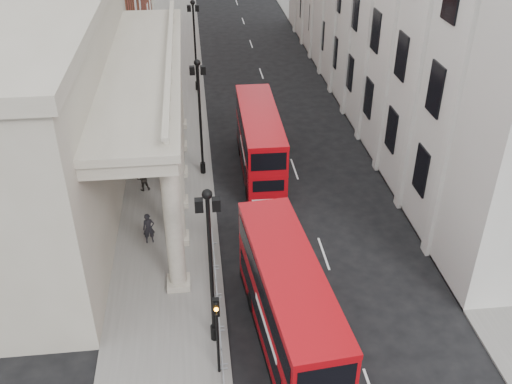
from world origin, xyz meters
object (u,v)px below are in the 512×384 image
at_px(lamp_post_south, 210,259).
at_px(bus_near, 288,304).
at_px(lamp_post_mid, 200,111).
at_px(bus_far, 260,141).
at_px(pedestrian_a, 149,228).
at_px(pedestrian_c, 161,160).
at_px(traffic_light, 217,323).
at_px(lamp_post_north, 195,40).
at_px(pedestrian_b, 143,179).

height_order(lamp_post_south, bus_near, lamp_post_south).
relative_size(lamp_post_mid, bus_far, 0.79).
distance_m(pedestrian_a, pedestrian_c, 8.47).
distance_m(traffic_light, bus_far, 18.51).
xyz_separation_m(lamp_post_south, lamp_post_mid, (0.00, 16.00, 0.00)).
bearing_deg(lamp_post_south, bus_near, -8.94).
bearing_deg(lamp_post_mid, bus_near, -78.37).
xyz_separation_m(traffic_light, pedestrian_a, (-3.50, 10.14, -2.04)).
relative_size(traffic_light, pedestrian_c, 2.40).
bearing_deg(lamp_post_north, lamp_post_mid, -90.00).
relative_size(lamp_post_north, bus_near, 0.76).
height_order(lamp_post_north, bus_near, lamp_post_north).
distance_m(lamp_post_mid, bus_near, 17.06).
bearing_deg(bus_near, pedestrian_a, 122.80).
xyz_separation_m(lamp_post_mid, traffic_light, (0.10, -18.02, -1.80)).
bearing_deg(lamp_post_mid, lamp_post_north, 90.00).
bearing_deg(bus_near, pedestrian_c, 105.04).
bearing_deg(lamp_post_north, pedestrian_b, -102.83).
bearing_deg(lamp_post_north, pedestrian_a, -98.09).
height_order(bus_far, pedestrian_a, bus_far).
bearing_deg(pedestrian_c, traffic_light, -86.61).
distance_m(lamp_post_mid, traffic_light, 18.11).
bearing_deg(lamp_post_mid, lamp_post_south, -90.00).
relative_size(traffic_light, bus_far, 0.41).
height_order(traffic_light, pedestrian_a, traffic_light).
relative_size(lamp_post_south, bus_near, 0.76).
height_order(lamp_post_mid, traffic_light, lamp_post_mid).
bearing_deg(lamp_post_north, pedestrian_c, -100.87).
relative_size(traffic_light, bus_near, 0.39).
height_order(lamp_post_south, bus_far, lamp_post_south).
bearing_deg(bus_far, pedestrian_c, 176.32).
distance_m(lamp_post_north, traffic_light, 34.07).
height_order(traffic_light, pedestrian_c, traffic_light).
bearing_deg(pedestrian_a, bus_far, 36.50).
relative_size(lamp_post_mid, pedestrian_b, 4.86).
bearing_deg(pedestrian_c, lamp_post_mid, -17.04).
height_order(lamp_post_mid, pedestrian_b, lamp_post_mid).
height_order(traffic_light, bus_near, bus_near).
xyz_separation_m(pedestrian_a, pedestrian_c, (0.43, 8.46, -0.06)).
bearing_deg(pedestrian_a, pedestrian_c, 76.74).
xyz_separation_m(bus_near, pedestrian_b, (-7.48, 14.63, -1.46)).
distance_m(lamp_post_north, pedestrian_c, 16.18).
bearing_deg(pedestrian_a, bus_near, -62.16).
bearing_deg(pedestrian_a, lamp_post_mid, 56.36).
bearing_deg(pedestrian_b, lamp_post_south, 91.68).
bearing_deg(traffic_light, pedestrian_c, 99.35).
distance_m(lamp_post_mid, bus_far, 4.77).
height_order(lamp_post_north, bus_far, lamp_post_north).
distance_m(lamp_post_mid, lamp_post_north, 16.00).
bearing_deg(bus_far, traffic_light, -101.69).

